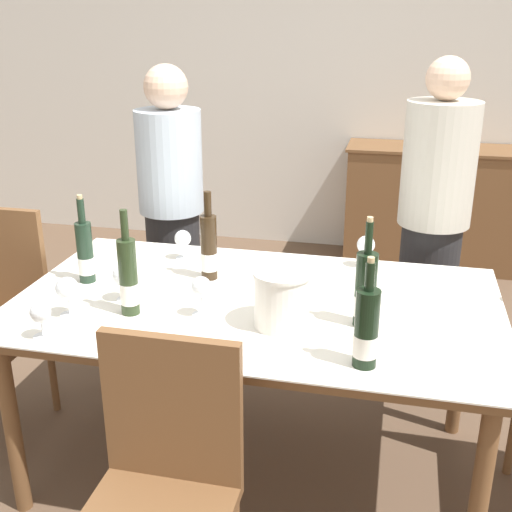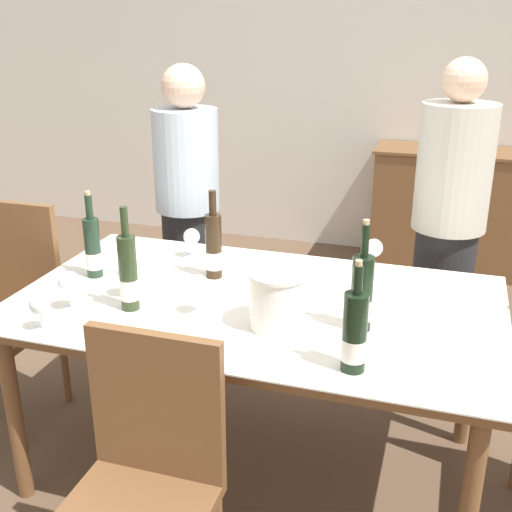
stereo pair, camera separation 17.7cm
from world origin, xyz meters
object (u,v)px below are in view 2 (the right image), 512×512
object	(u,v)px
wine_bottle_2	(362,295)
person_guest_left	(447,239)
wine_glass_3	(40,306)
chair_left_end	(9,299)
wine_glass_0	(126,272)
wine_glass_5	(192,238)
wine_glass_2	(374,249)
wine_bottle_0	(355,334)
wine_bottle_4	(214,247)
wine_glass_4	(199,287)
wine_bottle_1	(93,248)
dining_table	(256,316)
sideboard_cabinet	(464,211)
wine_glass_1	(69,283)
chair_near_front	(144,473)
person_host	(188,216)
wine_bottle_3	(128,274)
ice_bucket	(277,298)

from	to	relation	value
wine_bottle_2	person_guest_left	xyz separation A→B (m)	(0.25, 0.93, -0.08)
wine_glass_3	chair_left_end	size ratio (longest dim) A/B	0.13
wine_glass_0	wine_glass_5	world-z (taller)	wine_glass_0
person_guest_left	wine_bottle_2	bearing A→B (deg)	-105.25
wine_glass_2	chair_left_end	distance (m)	1.64
wine_glass_3	wine_bottle_0	bearing A→B (deg)	3.11
person_guest_left	wine_bottle_4	bearing A→B (deg)	-144.11
wine_bottle_2	wine_glass_2	world-z (taller)	wine_bottle_2
wine_glass_2	wine_glass_4	xyz separation A→B (m)	(-0.54, -0.61, 0.01)
wine_bottle_4	wine_glass_0	bearing A→B (deg)	-132.17
wine_bottle_4	wine_glass_2	size ratio (longest dim) A/B	2.66
wine_bottle_1	wine_bottle_2	xyz separation A→B (m)	(1.11, -0.14, 0.01)
dining_table	wine_glass_5	world-z (taller)	wine_glass_5
sideboard_cabinet	wine_bottle_1	distance (m)	2.94
wine_glass_1	chair_near_front	bearing A→B (deg)	-42.92
wine_bottle_0	wine_glass_4	world-z (taller)	wine_bottle_0
dining_table	wine_glass_5	distance (m)	0.56
wine_glass_3	person_host	size ratio (longest dim) A/B	0.08
wine_glass_3	chair_left_end	distance (m)	0.83
wine_glass_5	person_host	distance (m)	0.56
wine_bottle_3	person_guest_left	distance (m)	1.49
wine_glass_1	wine_bottle_3	bearing A→B (deg)	18.12
wine_bottle_4	person_host	xyz separation A→B (m)	(-0.41, 0.69, -0.11)
wine_bottle_1	chair_near_front	distance (m)	1.05
sideboard_cabinet	wine_glass_3	world-z (taller)	wine_glass_3
wine_bottle_1	wine_bottle_4	xyz separation A→B (m)	(0.47, 0.14, 0.01)
ice_bucket	chair_near_front	bearing A→B (deg)	-112.22
wine_bottle_3	wine_bottle_4	xyz separation A→B (m)	(0.18, 0.37, -0.01)
chair_near_front	chair_left_end	bearing A→B (deg)	142.47
wine_glass_0	wine_glass_3	size ratio (longest dim) A/B	1.13
person_guest_left	wine_glass_4	bearing A→B (deg)	-129.83
dining_table	ice_bucket	xyz separation A→B (m)	(0.13, -0.18, 0.17)
chair_near_front	person_host	bearing A→B (deg)	108.45
chair_near_front	wine_bottle_1	bearing A→B (deg)	127.40
wine_bottle_0	wine_glass_3	distance (m)	1.06
chair_left_end	person_host	xyz separation A→B (m)	(0.56, 0.77, 0.21)
person_guest_left	wine_bottle_0	bearing A→B (deg)	-100.93
wine_bottle_0	wine_glass_3	xyz separation A→B (m)	(-1.06, -0.06, -0.03)
wine_bottle_4	wine_glass_0	world-z (taller)	wine_bottle_4
sideboard_cabinet	chair_left_end	world-z (taller)	chair_left_end
wine_glass_5	wine_glass_0	bearing A→B (deg)	-99.12
wine_bottle_2	wine_glass_1	size ratio (longest dim) A/B	2.67
dining_table	wine_bottle_2	bearing A→B (deg)	-15.16
wine_bottle_3	chair_left_end	world-z (taller)	wine_bottle_3
wine_bottle_1	wine_glass_3	bearing A→B (deg)	-80.92
wine_bottle_2	wine_glass_2	distance (m)	0.55
wine_glass_5	wine_bottle_0	bearing A→B (deg)	-41.51
sideboard_cabinet	wine_glass_5	distance (m)	2.52
wine_bottle_2	wine_glass_3	world-z (taller)	wine_bottle_2
sideboard_cabinet	wine_bottle_1	size ratio (longest dim) A/B	3.63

